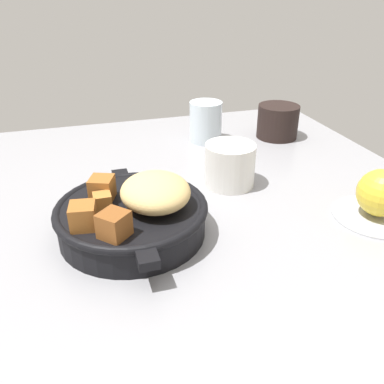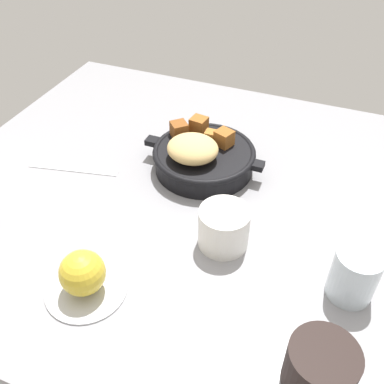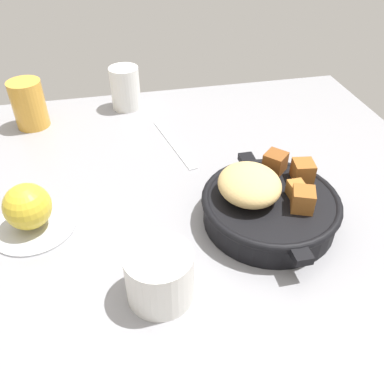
{
  "view_description": "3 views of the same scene",
  "coord_description": "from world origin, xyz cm",
  "px_view_note": "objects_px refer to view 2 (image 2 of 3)",
  "views": [
    {
      "loc": [
        47.18,
        -13.5,
        31.38
      ],
      "look_at": [
        -2.18,
        1.25,
        3.94
      ],
      "focal_mm": 37.9,
      "sensor_mm": 36.0,
      "label": 1
    },
    {
      "loc": [
        -24.02,
        59.19,
        55.1
      ],
      "look_at": [
        -2.32,
        4.52,
        4.24
      ],
      "focal_mm": 41.08,
      "sensor_mm": 36.0,
      "label": 2
    },
    {
      "loc": [
        -42.49,
        13.09,
        42.44
      ],
      "look_at": [
        0.07,
        4.01,
        7.53
      ],
      "focal_mm": 38.02,
      "sensor_mm": 36.0,
      "label": 3
    }
  ],
  "objects_px": {
    "red_apple": "(82,273)",
    "ceramic_mug_white": "(224,228)",
    "coffee_mug_dark": "(320,368)",
    "water_glass_short": "(354,275)",
    "butter_knife": "(73,169)",
    "cast_iron_skillet": "(201,155)"
  },
  "relations": [
    {
      "from": "red_apple",
      "to": "ceramic_mug_white",
      "type": "relative_size",
      "value": 0.82
    },
    {
      "from": "coffee_mug_dark",
      "to": "water_glass_short",
      "type": "bearing_deg",
      "value": -97.94
    },
    {
      "from": "butter_knife",
      "to": "water_glass_short",
      "type": "xyz_separation_m",
      "value": [
        -0.56,
        0.11,
        0.04
      ]
    },
    {
      "from": "red_apple",
      "to": "coffee_mug_dark",
      "type": "relative_size",
      "value": 0.78
    },
    {
      "from": "red_apple",
      "to": "coffee_mug_dark",
      "type": "height_order",
      "value": "red_apple"
    },
    {
      "from": "cast_iron_skillet",
      "to": "coffee_mug_dark",
      "type": "height_order",
      "value": "cast_iron_skillet"
    },
    {
      "from": "ceramic_mug_white",
      "to": "cast_iron_skillet",
      "type": "bearing_deg",
      "value": -59.12
    },
    {
      "from": "ceramic_mug_white",
      "to": "butter_knife",
      "type": "bearing_deg",
      "value": -12.8
    },
    {
      "from": "red_apple",
      "to": "ceramic_mug_white",
      "type": "height_order",
      "value": "red_apple"
    },
    {
      "from": "cast_iron_skillet",
      "to": "water_glass_short",
      "type": "xyz_separation_m",
      "value": [
        -0.32,
        0.2,
        0.01
      ]
    },
    {
      "from": "red_apple",
      "to": "ceramic_mug_white",
      "type": "bearing_deg",
      "value": -133.89
    },
    {
      "from": "red_apple",
      "to": "coffee_mug_dark",
      "type": "xyz_separation_m",
      "value": [
        -0.35,
        0.02,
        -0.0
      ]
    },
    {
      "from": "butter_knife",
      "to": "water_glass_short",
      "type": "bearing_deg",
      "value": 157.35
    },
    {
      "from": "cast_iron_skillet",
      "to": "butter_knife",
      "type": "distance_m",
      "value": 0.26
    },
    {
      "from": "butter_knife",
      "to": "coffee_mug_dark",
      "type": "height_order",
      "value": "coffee_mug_dark"
    },
    {
      "from": "butter_knife",
      "to": "ceramic_mug_white",
      "type": "xyz_separation_m",
      "value": [
        -0.35,
        0.08,
        0.03
      ]
    },
    {
      "from": "coffee_mug_dark",
      "to": "water_glass_short",
      "type": "relative_size",
      "value": 1.04
    },
    {
      "from": "cast_iron_skillet",
      "to": "butter_knife",
      "type": "height_order",
      "value": "cast_iron_skillet"
    },
    {
      "from": "butter_knife",
      "to": "ceramic_mug_white",
      "type": "height_order",
      "value": "ceramic_mug_white"
    },
    {
      "from": "water_glass_short",
      "to": "cast_iron_skillet",
      "type": "bearing_deg",
      "value": -33.01
    },
    {
      "from": "red_apple",
      "to": "butter_knife",
      "type": "height_order",
      "value": "red_apple"
    },
    {
      "from": "ceramic_mug_white",
      "to": "red_apple",
      "type": "bearing_deg",
      "value": 46.11
    }
  ]
}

